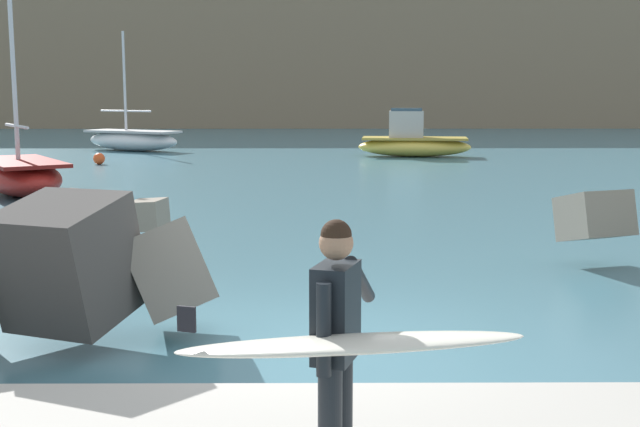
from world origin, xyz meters
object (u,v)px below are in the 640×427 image
at_px(boat_near_left, 133,139).
at_px(boat_mid_left, 22,174).
at_px(boat_near_centre, 413,142).
at_px(mooring_buoy_inner, 99,159).
at_px(surfer_with_board, 335,343).

distance_m(boat_near_left, boat_mid_left, 16.32).
relative_size(boat_near_left, boat_mid_left, 0.67).
xyz_separation_m(boat_near_left, boat_mid_left, (0.61, -16.31, 0.03)).
relative_size(boat_near_centre, mooring_buoy_inner, 11.18).
xyz_separation_m(boat_near_left, mooring_buoy_inner, (0.28, -7.11, -0.31)).
xyz_separation_m(boat_near_centre, mooring_buoy_inner, (-12.32, -3.68, -0.41)).
bearing_deg(mooring_buoy_inner, surfer_with_board, -72.52).
xyz_separation_m(surfer_with_board, boat_near_centre, (4.03, 30.00, -0.65)).
relative_size(boat_near_centre, boat_mid_left, 0.61).
distance_m(boat_near_centre, boat_mid_left, 17.59).
bearing_deg(boat_near_centre, mooring_buoy_inner, -163.37).
distance_m(surfer_with_board, mooring_buoy_inner, 27.62).
distance_m(boat_near_left, mooring_buoy_inner, 7.12).
height_order(boat_mid_left, mooring_buoy_inner, boat_mid_left).
distance_m(surfer_with_board, boat_near_centre, 30.28).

